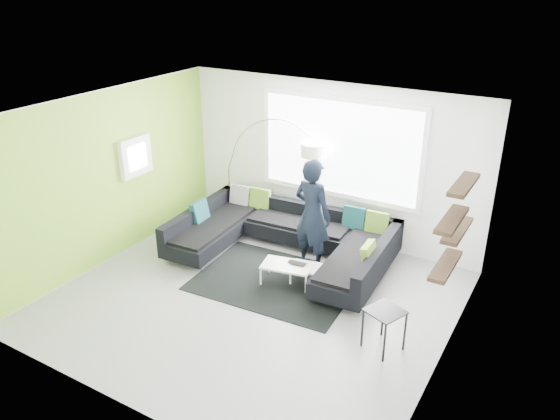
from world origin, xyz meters
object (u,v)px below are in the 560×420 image
object	(u,v)px
side_table	(384,329)
laptop	(296,265)
arc_lamp	(229,168)
person	(313,215)
sectional_sofa	(282,241)
coffee_table	(299,274)

from	to	relation	value
side_table	laptop	size ratio (longest dim) A/B	1.94
arc_lamp	side_table	xyz separation A→B (m)	(3.97, -2.26, -0.77)
side_table	person	size ratio (longest dim) A/B	0.31
side_table	person	xyz separation A→B (m)	(-1.76, 1.41, 0.64)
arc_lamp	person	bearing A→B (deg)	-21.26
arc_lamp	person	xyz separation A→B (m)	(2.21, -0.85, -0.13)
sectional_sofa	laptop	xyz separation A→B (m)	(0.58, -0.57, 0.00)
side_table	arc_lamp	bearing A→B (deg)	150.39
side_table	person	world-z (taller)	person
person	sectional_sofa	bearing A→B (deg)	13.18
coffee_table	side_table	world-z (taller)	side_table
laptop	coffee_table	bearing A→B (deg)	46.29
sectional_sofa	arc_lamp	bearing A→B (deg)	148.83
coffee_table	person	bearing A→B (deg)	85.83
sectional_sofa	person	bearing A→B (deg)	-0.59
arc_lamp	laptop	distance (m)	2.77
coffee_table	person	xyz separation A→B (m)	(-0.07, 0.55, 0.76)
coffee_table	arc_lamp	bearing A→B (deg)	136.69
laptop	sectional_sofa	bearing A→B (deg)	134.03
person	arc_lamp	bearing A→B (deg)	-10.73
side_table	sectional_sofa	bearing A→B (deg)	149.02
laptop	person	bearing A→B (deg)	91.90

